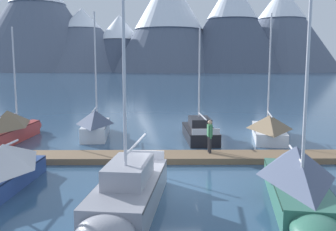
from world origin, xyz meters
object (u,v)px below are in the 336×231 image
sailboat_mid_dock_starboard (127,193)px  person_on_dock (210,134)px  sailboat_end_of_dock (268,127)px  sailboat_nearest_berth (12,126)px  sailboat_outer_slip (298,180)px  sailboat_far_berth (199,130)px  sailboat_mid_dock_port (96,124)px

sailboat_mid_dock_starboard → person_on_dock: (3.76, 6.92, 0.61)m
sailboat_end_of_dock → sailboat_mid_dock_starboard: bearing=-125.0°
sailboat_mid_dock_starboard → sailboat_end_of_dock: size_ratio=0.99×
sailboat_nearest_berth → sailboat_outer_slip: sailboat_outer_slip is taller
sailboat_far_berth → sailboat_outer_slip: size_ratio=0.78×
sailboat_nearest_berth → person_on_dock: sailboat_nearest_berth is taller
sailboat_outer_slip → person_on_dock: (-2.05, 6.56, 0.36)m
sailboat_mid_dock_port → person_on_dock: 9.12m
sailboat_mid_dock_starboard → sailboat_far_berth: bearing=72.4°
sailboat_far_berth → sailboat_mid_dock_port: bearing=172.0°
sailboat_far_berth → person_on_dock: 5.26m
sailboat_far_berth → person_on_dock: sailboat_far_berth is taller
sailboat_mid_dock_starboard → sailboat_end_of_dock: bearing=55.0°
sailboat_nearest_berth → sailboat_end_of_dock: bearing=0.7°
person_on_dock → sailboat_mid_dock_starboard: bearing=-118.5°
sailboat_outer_slip → sailboat_end_of_dock: sailboat_outer_slip is taller
sailboat_nearest_berth → sailboat_far_berth: sailboat_nearest_berth is taller
sailboat_mid_dock_starboard → sailboat_outer_slip: sailboat_outer_slip is taller
sailboat_nearest_berth → sailboat_end_of_dock: size_ratio=0.89×
sailboat_mid_dock_port → sailboat_far_berth: (6.81, -0.95, -0.33)m
sailboat_end_of_dock → person_on_dock: bearing=-132.4°
sailboat_nearest_berth → person_on_dock: (11.76, -4.88, 0.31)m
sailboat_outer_slip → sailboat_far_berth: bearing=99.4°
sailboat_far_berth → sailboat_end_of_dock: bearing=-1.7°
sailboat_mid_dock_port → person_on_dock: size_ratio=4.89×
sailboat_far_berth → person_on_dock: size_ratio=4.21×
sailboat_nearest_berth → sailboat_far_berth: (11.86, 0.33, -0.41)m
sailboat_mid_dock_starboard → sailboat_far_berth: size_ratio=1.12×
sailboat_nearest_berth → sailboat_mid_dock_port: sailboat_mid_dock_port is taller
sailboat_far_berth → sailboat_end_of_dock: 4.54m
sailboat_far_berth → person_on_dock: (-0.10, -5.21, 0.72)m
sailboat_mid_dock_port → person_on_dock: bearing=-42.6°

